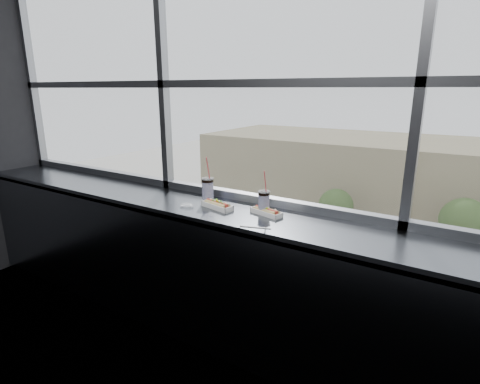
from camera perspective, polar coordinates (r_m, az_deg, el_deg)
The scene contains 24 objects.
wall_back_lower at distance 3.12m, azimuth 3.72°, elevation -11.49°, with size 6.00×6.00×0.00m, color black.
window_glass at distance 2.82m, azimuth 4.59°, elevation 22.31°, with size 6.00×6.00×0.00m, color silver.
window_mullions at distance 2.80m, azimuth 4.39°, elevation 22.36°, with size 6.00×0.08×2.40m, color gray, non-canonical shape.
counter at distance 2.69m, azimuth 1.12°, elevation -3.88°, with size 6.00×0.55×0.06m, color slate.
counter_fascia at distance 2.72m, azimuth -1.81°, elevation -15.81°, with size 6.00×0.04×1.04m, color slate.
hotdog_tray_left at distance 2.79m, azimuth -3.51°, elevation -1.98°, with size 0.28×0.15×0.07m.
hotdog_tray_right at distance 2.65m, azimuth 4.03°, elevation -2.98°, with size 0.26×0.14×0.06m.
soda_cup_left at distance 2.95m, azimuth -4.94°, elevation 0.53°, with size 0.10×0.10×0.36m.
soda_cup_right at distance 2.65m, azimuth 3.66°, elevation -1.42°, with size 0.09×0.09×0.32m.
loose_straw at distance 2.41m, azimuth 2.36°, elevation -5.39°, with size 0.01×0.01×0.20m, color white.
wrapper at distance 2.86m, azimuth -8.11°, elevation -1.98°, with size 0.11×0.08×0.03m, color silver.
plaza_ground at distance 47.77m, azimuth 29.16°, elevation -2.28°, with size 120.00×120.00×0.00m, color beige.
street_asphalt at distance 25.95m, azimuth 25.67°, elevation -16.10°, with size 80.00×10.00×0.06m, color black.
far_sidewalk at distance 33.12m, azimuth 27.41°, elevation -9.37°, with size 80.00×6.00×0.04m, color beige.
far_building at distance 41.46m, azimuth 29.39°, elevation 0.98°, with size 50.00×14.00×8.00m, color gray.
car_near_b at distance 23.32m, azimuth 7.92°, elevation -15.29°, with size 6.18×2.57×2.06m, color #323232.
car_far_b at distance 29.00m, azimuth 30.23°, elevation -10.93°, with size 6.20×2.58×2.07m, color #BC0031.
car_far_a at distance 31.83m, azimuth 5.09°, elevation -6.22°, with size 6.98×2.91×2.33m, color black.
car_near_c at distance 21.96m, azimuth 22.86°, elevation -18.19°, with size 6.97×2.91×2.32m, color maroon.
car_near_a at distance 27.88m, azimuth -10.12°, elevation -9.86°, with size 6.48×2.70×2.16m, color gray.
pedestrian_a at distance 33.77m, azimuth 19.43°, elevation -5.90°, with size 1.00×0.75×2.24m, color #66605B.
pedestrian_b at distance 31.98m, azimuth 24.35°, elevation -7.80°, with size 0.92×0.69×2.06m, color #66605B.
tree_left at distance 33.31m, azimuth 14.38°, elevation -2.08°, with size 3.01×3.01×4.70m.
tree_center at distance 31.86m, azimuth 30.98°, elevation -3.84°, with size 3.43×3.43×5.35m.
Camera 1 is at (1.30, -0.96, 1.96)m, focal length 28.00 mm.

